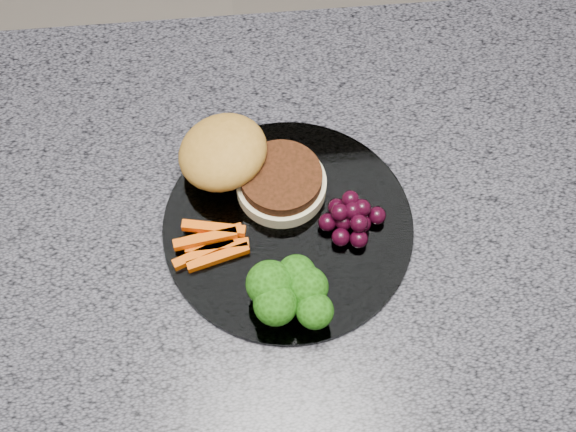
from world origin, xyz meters
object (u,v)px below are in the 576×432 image
object	(u,v)px
island_cabinet	(258,372)
grape_bunch	(351,218)
plate	(288,227)
burger	(244,165)

from	to	relation	value
island_cabinet	grape_bunch	bearing A→B (deg)	-1.08
plate	grape_bunch	size ratio (longest dim) A/B	3.68
island_cabinet	grape_bunch	world-z (taller)	grape_bunch
island_cabinet	burger	bearing A→B (deg)	84.92
grape_bunch	island_cabinet	bearing A→B (deg)	178.92
burger	grape_bunch	xyz separation A→B (m)	(0.11, -0.07, -0.01)
burger	plate	bearing A→B (deg)	-34.93
island_cabinet	plate	bearing A→B (deg)	3.34
island_cabinet	grape_bunch	size ratio (longest dim) A/B	16.98
plate	grape_bunch	xyz separation A→B (m)	(0.06, -0.00, 0.02)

